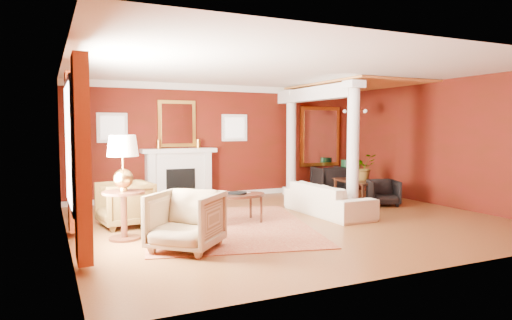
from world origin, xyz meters
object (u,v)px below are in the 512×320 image
side_table (123,168)px  dining_table (360,184)px  coffee_table (237,196)px  armchair_stripe (186,218)px  sofa (328,194)px  armchair_leopard (125,202)px

side_table → dining_table: (6.06, 1.79, -0.77)m
dining_table → coffee_table: bearing=112.6°
armchair_stripe → sofa: bearing=65.4°
armchair_stripe → side_table: 1.44m
sofa → dining_table: sofa is taller
side_table → dining_table: size_ratio=1.22×
sofa → armchair_leopard: armchair_leopard is taller
sofa → coffee_table: bearing=87.8°
sofa → side_table: bearing=94.2°
sofa → dining_table: size_ratio=1.57×
armchair_leopard → coffee_table: armchair_leopard is taller
sofa → coffee_table: sofa is taller
coffee_table → dining_table: (3.91, 1.34, -0.12)m
armchair_leopard → side_table: bearing=-17.6°
sofa → side_table: 4.27m
armchair_stripe → coffee_table: size_ratio=0.88×
sofa → armchair_stripe: size_ratio=2.27×
armchair_stripe → coffee_table: bearing=88.4°
coffee_table → dining_table: 4.13m
coffee_table → armchair_stripe: bearing=-133.9°
coffee_table → armchair_leopard: bearing=164.6°
sofa → armchair_stripe: (-3.47, -1.47, 0.05)m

